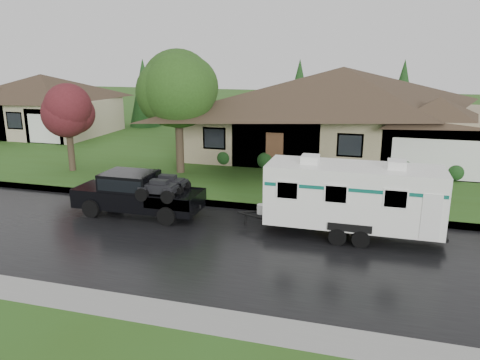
{
  "coord_description": "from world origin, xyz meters",
  "views": [
    {
      "loc": [
        4.08,
        -16.47,
        6.52
      ],
      "look_at": [
        -1.25,
        2.0,
        1.32
      ],
      "focal_mm": 35.0,
      "sensor_mm": 36.0,
      "label": 1
    }
  ],
  "objects": [
    {
      "name": "house_far",
      "position": [
        -21.78,
        15.85,
        2.97
      ],
      "size": [
        10.8,
        8.64,
        5.8
      ],
      "color": "tan",
      "rests_on": "lawn"
    },
    {
      "name": "tree_left_green",
      "position": [
        -6.11,
        6.88,
        4.74
      ],
      "size": [
        4.0,
        4.0,
        6.62
      ],
      "color": "#382B1E",
      "rests_on": "lawn"
    },
    {
      "name": "pickup_truck",
      "position": [
        -5.28,
        0.25,
        0.95
      ],
      "size": [
        5.33,
        2.03,
        1.78
      ],
      "color": "black",
      "rests_on": "ground"
    },
    {
      "name": "curb",
      "position": [
        0.0,
        2.25,
        0.07
      ],
      "size": [
        140.0,
        0.5,
        0.15
      ],
      "primitive_type": "cube",
      "color": "gray",
      "rests_on": "ground"
    },
    {
      "name": "road",
      "position": [
        0.0,
        -2.0,
        0.01
      ],
      "size": [
        140.0,
        8.0,
        0.01
      ],
      "primitive_type": "cube",
      "color": "black",
      "rests_on": "ground"
    },
    {
      "name": "ground",
      "position": [
        0.0,
        0.0,
        0.0
      ],
      "size": [
        140.0,
        140.0,
        0.0
      ],
      "primitive_type": "plane",
      "color": "#30551A",
      "rests_on": "ground"
    },
    {
      "name": "shrub_row",
      "position": [
        2.0,
        9.3,
        0.65
      ],
      "size": [
        13.6,
        1.0,
        1.0
      ],
      "color": "#143814",
      "rests_on": "lawn"
    },
    {
      "name": "house_main",
      "position": [
        2.29,
        13.84,
        3.59
      ],
      "size": [
        19.44,
        10.8,
        6.9
      ],
      "color": "gray",
      "rests_on": "lawn"
    },
    {
      "name": "travel_trailer",
      "position": [
        3.52,
        0.25,
        1.56
      ],
      "size": [
        6.57,
        2.31,
        2.95
      ],
      "color": "white",
      "rests_on": "ground"
    },
    {
      "name": "lawn",
      "position": [
        0.0,
        15.0,
        0.07
      ],
      "size": [
        140.0,
        26.0,
        0.15
      ],
      "primitive_type": "cube",
      "color": "#30551A",
      "rests_on": "ground"
    },
    {
      "name": "tree_red",
      "position": [
        -12.15,
        5.58,
        3.49
      ],
      "size": [
        2.92,
        2.92,
        4.83
      ],
      "color": "#382B1E",
      "rests_on": "lawn"
    }
  ]
}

